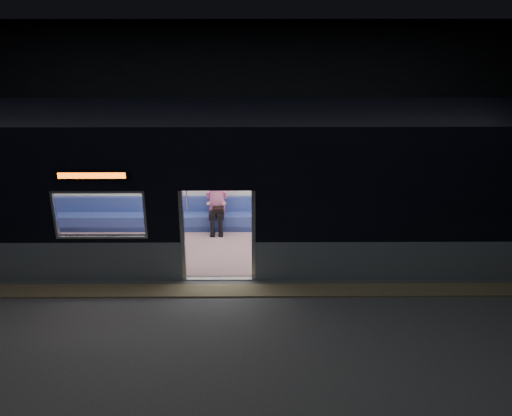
{
  "coord_description": "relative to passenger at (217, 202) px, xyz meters",
  "views": [
    {
      "loc": [
        0.73,
        -9.16,
        5.83
      ],
      "look_at": [
        0.8,
        2.3,
        1.14
      ],
      "focal_mm": 38.0,
      "sensor_mm": 36.0,
      "label": 1
    }
  ],
  "objects": [
    {
      "name": "metro_car",
      "position": [
        0.18,
        -1.0,
        1.05
      ],
      "size": [
        18.0,
        3.04,
        3.35
      ],
      "color": "gray",
      "rests_on": "station_floor"
    },
    {
      "name": "station_floor",
      "position": [
        0.18,
        -3.55,
        -0.8
      ],
      "size": [
        24.0,
        14.0,
        0.01
      ],
      "primitive_type": "cube",
      "color": "#47494C",
      "rests_on": "ground"
    },
    {
      "name": "station_envelope",
      "position": [
        0.18,
        -3.55,
        2.87
      ],
      "size": [
        24.0,
        14.0,
        5.0
      ],
      "color": "black",
      "rests_on": "station_floor"
    },
    {
      "name": "passenger",
      "position": [
        0.0,
        0.0,
        0.0
      ],
      "size": [
        0.41,
        0.69,
        1.36
      ],
      "rotation": [
        0.0,
        0.0,
        -0.12
      ],
      "color": "black",
      "rests_on": "metro_car"
    },
    {
      "name": "tactile_strip",
      "position": [
        0.18,
        -3.0,
        -0.78
      ],
      "size": [
        22.8,
        0.5,
        0.03
      ],
      "primitive_type": "cube",
      "color": "#8C7F59",
      "rests_on": "station_floor"
    },
    {
      "name": "transit_map",
      "position": [
        2.88,
        0.31,
        0.67
      ],
      "size": [
        0.97,
        0.03,
        0.63
      ],
      "primitive_type": "cube",
      "color": "white",
      "rests_on": "metro_car"
    },
    {
      "name": "handbag",
      "position": [
        0.04,
        -0.22,
        -0.12
      ],
      "size": [
        0.29,
        0.26,
        0.14
      ],
      "primitive_type": "cube",
      "rotation": [
        0.0,
        0.0,
        -0.08
      ],
      "color": "black",
      "rests_on": "passenger"
    }
  ]
}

